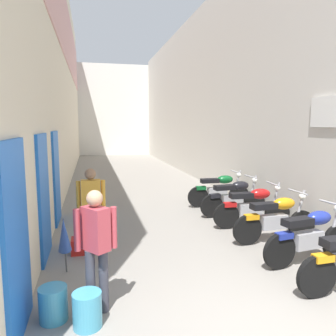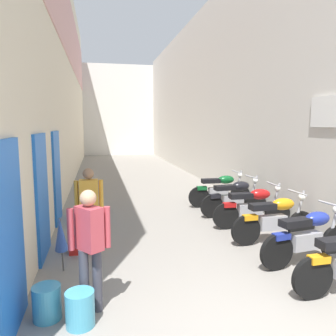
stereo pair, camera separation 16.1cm
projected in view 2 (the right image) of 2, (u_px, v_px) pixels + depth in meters
ground_plane at (144, 187)px, 12.37m from camera, size 39.05×39.05×0.00m
building_left at (65, 74)px, 13.08m from camera, size 0.45×23.05×8.66m
building_right at (201, 97)px, 14.43m from camera, size 0.45×23.05×7.14m
building_far_end at (118, 111)px, 25.98m from camera, size 8.36×2.00×6.89m
motorcycle_second at (308, 236)px, 5.47m from camera, size 1.84×0.58×1.04m
motorcycle_third at (275, 218)px, 6.49m from camera, size 1.85×0.58×1.04m
motorcycle_fourth at (253, 206)px, 7.42m from camera, size 1.85×0.58×1.04m
motorcycle_fifth at (235, 197)px, 8.40m from camera, size 1.85×0.58×1.04m
motorcycle_sixth at (220, 189)px, 9.37m from camera, size 1.85×0.58×1.04m
pedestrian_by_doorway at (90, 242)px, 4.02m from camera, size 0.52×0.39×1.57m
pedestrian_mid_alley at (89, 204)px, 5.97m from camera, size 0.52×0.20×1.57m
water_jug_near_door at (47, 303)px, 3.95m from camera, size 0.34×0.34×0.42m
water_jug_beside_first at (80, 309)px, 3.82m from camera, size 0.34×0.34×0.42m
plastic_crate at (82, 245)px, 6.05m from camera, size 0.44×0.32×0.28m
umbrella_leaning at (61, 234)px, 5.01m from camera, size 0.20×0.35×0.97m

